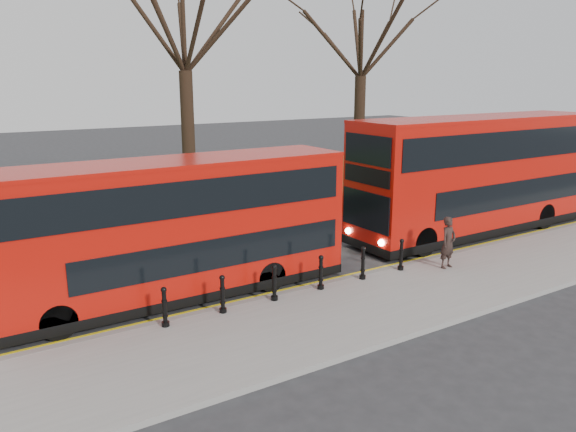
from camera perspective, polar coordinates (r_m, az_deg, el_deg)
ground at (r=17.32m, az=-2.92°, el=-7.35°), size 120.00×120.00×0.00m
pavement at (r=14.95m, az=2.85°, el=-10.60°), size 60.00×4.00×0.15m
kerb at (r=16.49m, az=-1.20°, el=-8.18°), size 60.00×0.25×0.16m
grass_verge at (r=30.77m, az=-16.84°, el=1.56°), size 60.00×18.00×0.06m
hedge at (r=23.08m, az=-11.29°, el=-1.13°), size 60.00×0.90×0.80m
yellow_line_outer at (r=16.75m, az=-1.73°, el=-8.07°), size 60.00×0.10×0.01m
yellow_line_inner at (r=16.91m, az=-2.08°, el=-7.86°), size 60.00×0.10×0.01m
tree_mid at (r=26.15m, az=-10.59°, el=18.98°), size 7.66×7.66×11.97m
tree_right at (r=31.32m, az=7.51°, el=17.66°), size 7.40×7.40×11.57m
bollard_row at (r=16.27m, az=1.04°, el=-6.32°), size 8.19×0.15×1.00m
bus_lead at (r=16.35m, az=-11.16°, el=-1.39°), size 10.15×2.33×4.04m
bus_rear at (r=24.25m, az=18.82°, el=3.95°), size 11.97×2.75×4.76m
pedestrian at (r=19.15m, az=15.96°, el=-2.61°), size 0.68×0.49×1.72m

